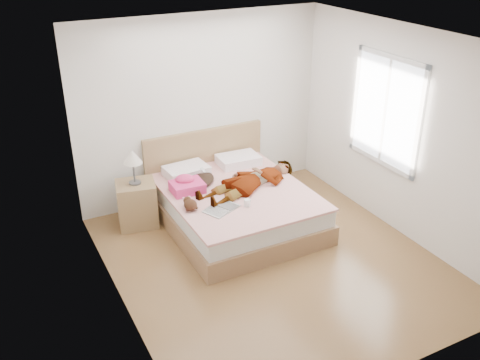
{
  "coord_description": "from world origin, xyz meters",
  "views": [
    {
      "loc": [
        -2.8,
        -4.52,
        3.65
      ],
      "look_at": [
        0.0,
        0.85,
        0.7
      ],
      "focal_mm": 40.0,
      "sensor_mm": 36.0,
      "label": 1
    }
  ],
  "objects": [
    {
      "name": "hair",
      "position": [
        -0.34,
        1.44,
        0.55
      ],
      "size": [
        0.58,
        0.65,
        0.08
      ],
      "primitive_type": "ellipsoid",
      "rotation": [
        0.0,
        0.0,
        -0.25
      ],
      "color": "black",
      "rests_on": "bed"
    },
    {
      "name": "coffee_mug",
      "position": [
        -0.07,
        0.51,
        0.56
      ],
      "size": [
        0.12,
        0.1,
        0.09
      ],
      "color": "white",
      "rests_on": "bed"
    },
    {
      "name": "phone",
      "position": [
        -0.27,
        1.39,
        0.67
      ],
      "size": [
        0.06,
        0.09,
        0.05
      ],
      "primitive_type": "cube",
      "rotation": [
        0.44,
        0.0,
        0.27
      ],
      "color": "silver",
      "rests_on": "bed"
    },
    {
      "name": "plush_toy",
      "position": [
        -0.73,
        0.76,
        0.58
      ],
      "size": [
        0.16,
        0.24,
        0.13
      ],
      "color": "black",
      "rests_on": "bed"
    },
    {
      "name": "woman",
      "position": [
        0.23,
        0.99,
        0.62
      ],
      "size": [
        1.67,
        0.99,
        0.22
      ],
      "primitive_type": "imported",
      "rotation": [
        0.0,
        0.0,
        -1.3
      ],
      "color": "silver",
      "rests_on": "bed"
    },
    {
      "name": "room_shell",
      "position": [
        1.77,
        0.3,
        1.5
      ],
      "size": [
        4.0,
        4.0,
        4.0
      ],
      "color": "white",
      "rests_on": "ground"
    },
    {
      "name": "ground",
      "position": [
        0.0,
        0.0,
        0.0
      ],
      "size": [
        4.0,
        4.0,
        0.0
      ],
      "primitive_type": "plane",
      "color": "#54351A",
      "rests_on": "ground"
    },
    {
      "name": "magazine",
      "position": [
        -0.39,
        0.59,
        0.52
      ],
      "size": [
        0.49,
        0.42,
        0.02
      ],
      "color": "silver",
      "rests_on": "bed"
    },
    {
      "name": "nightstand",
      "position": [
        -1.15,
        1.56,
        0.35
      ],
      "size": [
        0.57,
        0.53,
        1.07
      ],
      "color": "brown",
      "rests_on": "ground"
    },
    {
      "name": "towel",
      "position": [
        -0.58,
        1.22,
        0.6
      ],
      "size": [
        0.42,
        0.36,
        0.21
      ],
      "color": "#FA44A5",
      "rests_on": "bed"
    },
    {
      "name": "bed",
      "position": [
        0.0,
        1.04,
        0.28
      ],
      "size": [
        1.8,
        2.08,
        1.0
      ],
      "color": "brown",
      "rests_on": "ground"
    }
  ]
}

